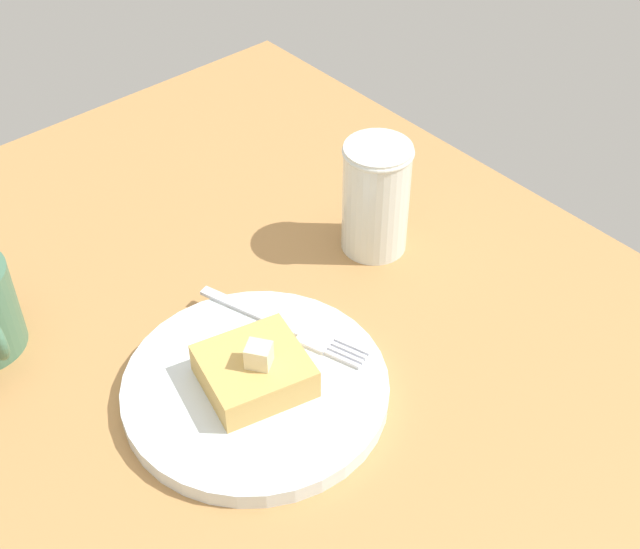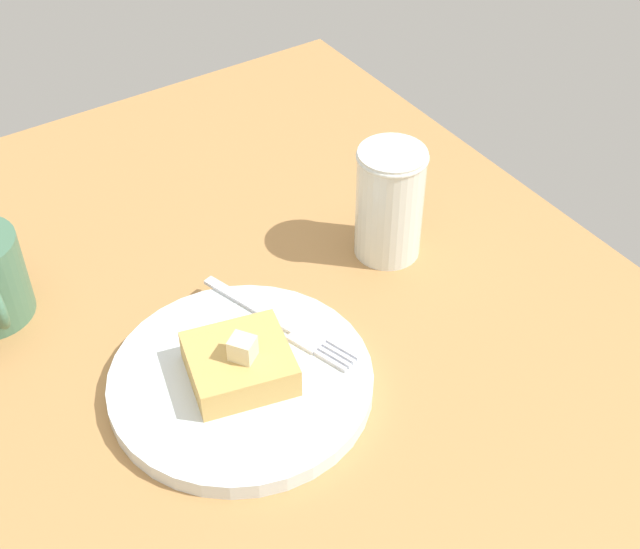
# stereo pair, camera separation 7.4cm
# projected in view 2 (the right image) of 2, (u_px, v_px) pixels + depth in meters

# --- Properties ---
(table_surface) EXTENTS (0.95, 0.95, 0.03)m
(table_surface) POSITION_uv_depth(u_px,v_px,m) (138.00, 468.00, 0.67)
(table_surface) COLOR #AE7D48
(table_surface) RESTS_ON ground
(plate) EXTENTS (0.21, 0.21, 0.01)m
(plate) POSITION_uv_depth(u_px,v_px,m) (241.00, 380.00, 0.70)
(plate) COLOR silver
(plate) RESTS_ON table_surface
(toast_slice_center) EXTENTS (0.09, 0.09, 0.03)m
(toast_slice_center) POSITION_uv_depth(u_px,v_px,m) (240.00, 364.00, 0.69)
(toast_slice_center) COLOR tan
(toast_slice_center) RESTS_ON plate
(butter_pat_primary) EXTENTS (0.02, 0.02, 0.02)m
(butter_pat_primary) POSITION_uv_depth(u_px,v_px,m) (243.00, 348.00, 0.67)
(butter_pat_primary) COLOR beige
(butter_pat_primary) RESTS_ON toast_slice_center
(fork) EXTENTS (0.16, 0.06, 0.00)m
(fork) POSITION_uv_depth(u_px,v_px,m) (286.00, 326.00, 0.74)
(fork) COLOR silver
(fork) RESTS_ON plate
(syrup_jar) EXTENTS (0.06, 0.06, 0.11)m
(syrup_jar) POSITION_uv_depth(u_px,v_px,m) (389.00, 207.00, 0.80)
(syrup_jar) COLOR #44210D
(syrup_jar) RESTS_ON table_surface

